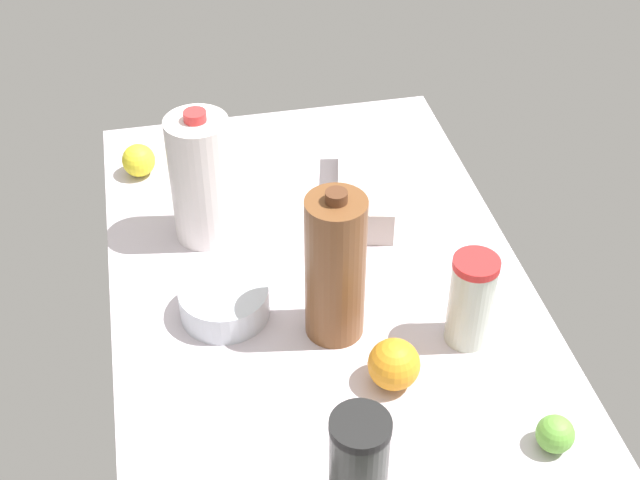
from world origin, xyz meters
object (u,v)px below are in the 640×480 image
Objects in this scene: orange_beside_bowl at (394,364)px; mixing_bowl at (224,302)px; lemon_far_back at (139,160)px; chocolate_milk_jug at (334,268)px; tumbler_cup at (471,300)px; shaker_bottle at (359,465)px; egg_carton at (365,185)px; lime_near_front at (555,434)px; milk_jug at (201,179)px.

mixing_bowl is at bearing 48.97° from orange_beside_bowl.
mixing_bowl is 2.25× the size of lemon_far_back.
chocolate_milk_jug reaches higher than orange_beside_bowl.
chocolate_milk_jug is at bearing 72.85° from tumbler_cup.
shaker_bottle is at bearing 173.19° from chocolate_milk_jug.
egg_carton is at bearing -14.80° from shaker_bottle.
mixing_bowl is 2.68× the size of lime_near_front.
shaker_bottle is 0.61× the size of chocolate_milk_jug.
lemon_far_back is (88.37, 26.06, -5.58)cm from shaker_bottle.
tumbler_cup is at bearing -156.55° from egg_carton.
chocolate_milk_jug reaches higher than egg_carton.
shaker_bottle is at bearing 152.17° from orange_beside_bowl.
milk_jug is at bearing 36.42° from lime_near_front.
lemon_far_back is 76.96cm from orange_beside_bowl.
orange_beside_bowl is at bearing -27.83° from shaker_bottle.
orange_beside_bowl is at bearing -151.16° from lemon_far_back.
chocolate_milk_jug is 35.92cm from milk_jug.
egg_carton is at bearing -82.92° from milk_jug.
shaker_bottle is at bearing 137.21° from tumbler_cup.
lemon_far_back is at bearing 27.26° from milk_jug.
shaker_bottle is at bearing -163.57° from lemon_far_back.
milk_jug reaches higher than tumbler_cup.
lime_near_front is (-31.25, -27.23, -11.00)cm from chocolate_milk_jug.
milk_jug is (23.21, 0.72, 10.18)cm from mixing_bowl.
shaker_bottle reaches higher than egg_carton.
milk_jug reaches higher than orange_beside_bowl.
tumbler_cup reaches higher than lime_near_front.
mixing_bowl is 0.53× the size of chocolate_milk_jug.
chocolate_milk_jug is 62.31cm from lemon_far_back.
orange_beside_bowl is (-21.49, -24.69, 1.45)cm from mixing_bowl.
shaker_bottle is 92.30cm from lemon_far_back.
egg_carton is 49.33cm from orange_beside_bowl.
egg_carton is 3.44× the size of orange_beside_bowl.
chocolate_milk_jug is (34.90, -4.17, 4.86)cm from shaker_bottle.
milk_jug reaches higher than lime_near_front.
egg_carton is 1.07× the size of milk_jug.
tumbler_cup is 55.29cm from milk_jug.
milk_jug is at bearing 47.12° from tumbler_cup.
orange_beside_bowl is 26.73cm from lime_near_front.
lemon_far_back is at bearing 16.43° from shaker_bottle.
shaker_bottle is at bearing -167.67° from milk_jug.
tumbler_cup is at bearing -139.14° from lemon_far_back.
lemon_far_back is 1.19× the size of lime_near_front.
mixing_bowl is at bearing 49.25° from lime_near_front.
milk_jug is at bearing 29.62° from orange_beside_bowl.
mixing_bowl is 25.35cm from milk_jug.
mixing_bowl is at bearing 67.01° from chocolate_milk_jug.
orange_beside_bowl is at bearing 49.59° from lime_near_front.
shaker_bottle reaches higher than tumbler_cup.
milk_jug is at bearing 1.78° from mixing_bowl.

